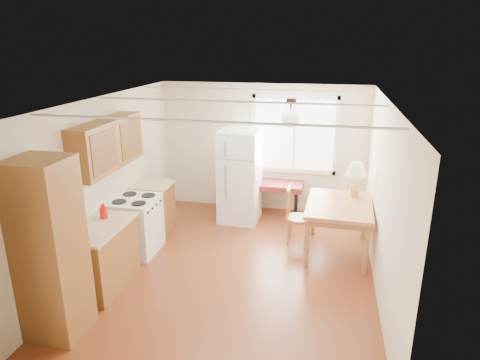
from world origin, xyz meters
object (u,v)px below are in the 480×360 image
(refrigerator, at_px, (240,176))
(dining_table, at_px, (339,210))
(chair, at_px, (293,211))
(bench, at_px, (265,185))

(refrigerator, xyz_separation_m, dining_table, (1.80, -0.97, -0.14))
(dining_table, distance_m, chair, 0.79)
(refrigerator, bearing_deg, chair, -32.42)
(dining_table, height_order, chair, chair)
(bench, distance_m, dining_table, 1.90)
(bench, height_order, chair, chair)
(bench, relative_size, dining_table, 1.07)
(bench, xyz_separation_m, chair, (0.64, -1.08, -0.05))
(bench, distance_m, chair, 1.26)
(bench, xyz_separation_m, dining_table, (1.38, -1.31, 0.13))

